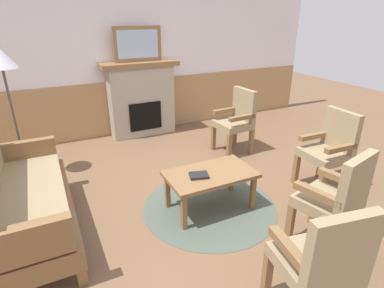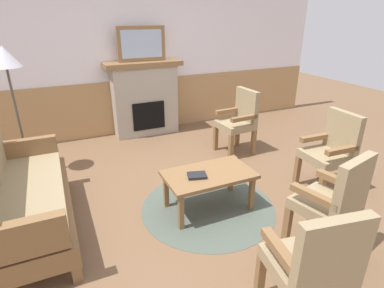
# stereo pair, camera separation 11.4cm
# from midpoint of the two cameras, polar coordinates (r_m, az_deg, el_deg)

# --- Properties ---
(ground_plane) EXTENTS (14.00, 14.00, 0.00)m
(ground_plane) POSITION_cam_midpoint_polar(r_m,az_deg,el_deg) (3.78, 1.50, -9.59)
(ground_plane) COLOR brown
(wall_back) EXTENTS (7.20, 0.14, 2.70)m
(wall_back) POSITION_cam_midpoint_polar(r_m,az_deg,el_deg) (5.65, -11.12, 15.26)
(wall_back) COLOR white
(wall_back) RESTS_ON ground_plane
(fireplace) EXTENTS (1.30, 0.44, 1.28)m
(fireplace) POSITION_cam_midpoint_polar(r_m,az_deg,el_deg) (5.54, -9.89, 8.25)
(fireplace) COLOR #A39989
(fireplace) RESTS_ON ground_plane
(framed_picture) EXTENTS (0.80, 0.04, 0.56)m
(framed_picture) POSITION_cam_midpoint_polar(r_m,az_deg,el_deg) (5.39, -10.57, 17.61)
(framed_picture) COLOR brown
(framed_picture) RESTS_ON fireplace
(couch) EXTENTS (0.70, 1.80, 0.98)m
(couch) POSITION_cam_midpoint_polar(r_m,az_deg,el_deg) (3.40, -29.12, -9.04)
(couch) COLOR brown
(couch) RESTS_ON ground_plane
(coffee_table) EXTENTS (0.96, 0.56, 0.44)m
(coffee_table) POSITION_cam_midpoint_polar(r_m,az_deg,el_deg) (3.39, 2.42, -6.09)
(coffee_table) COLOR brown
(coffee_table) RESTS_ON ground_plane
(round_rug) EXTENTS (1.50, 1.50, 0.01)m
(round_rug) POSITION_cam_midpoint_polar(r_m,az_deg,el_deg) (3.59, 2.32, -11.43)
(round_rug) COLOR #4C564C
(round_rug) RESTS_ON ground_plane
(book_on_table) EXTENTS (0.23, 0.19, 0.03)m
(book_on_table) POSITION_cam_midpoint_polar(r_m,az_deg,el_deg) (3.28, 0.28, -5.80)
(book_on_table) COLOR black
(book_on_table) RESTS_ON coffee_table
(armchair_near_fireplace) EXTENTS (0.50, 0.50, 0.98)m
(armchair_near_fireplace) POSITION_cam_midpoint_polar(r_m,az_deg,el_deg) (4.07, 23.32, -0.52)
(armchair_near_fireplace) COLOR brown
(armchair_near_fireplace) RESTS_ON ground_plane
(armchair_by_window_left) EXTENTS (0.51, 0.51, 0.98)m
(armchair_by_window_left) POSITION_cam_midpoint_polar(r_m,az_deg,el_deg) (4.81, 7.58, 4.71)
(armchair_by_window_left) COLOR brown
(armchair_by_window_left) RESTS_ON ground_plane
(armchair_front_left) EXTENTS (0.55, 0.55, 0.98)m
(armchair_front_left) POSITION_cam_midpoint_polar(r_m,az_deg,el_deg) (2.31, 21.44, -19.39)
(armchair_front_left) COLOR brown
(armchair_front_left) RESTS_ON ground_plane
(armchair_front_center) EXTENTS (0.58, 0.58, 0.98)m
(armchair_front_center) POSITION_cam_midpoint_polar(r_m,az_deg,el_deg) (3.01, 24.03, -8.97)
(armchair_front_center) COLOR brown
(armchair_front_center) RESTS_ON ground_plane
(floor_lamp_by_couch) EXTENTS (0.36, 0.36, 1.68)m
(floor_lamp_by_couch) POSITION_cam_midpoint_polar(r_m,az_deg,el_deg) (4.39, -32.21, 11.95)
(floor_lamp_by_couch) COLOR #332D28
(floor_lamp_by_couch) RESTS_ON ground_plane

